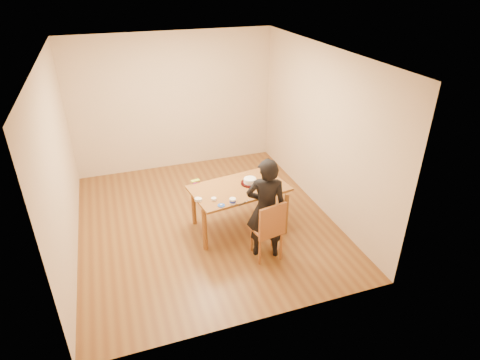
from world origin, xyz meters
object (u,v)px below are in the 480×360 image
object	(u,v)px
dining_table	(239,188)
cake	(250,181)
dining_chair	(267,229)
cake_plate	(250,183)
person	(266,209)

from	to	relation	value
dining_table	cake	xyz separation A→B (m)	(0.20, 0.05, 0.07)
dining_chair	cake_plate	size ratio (longest dim) A/B	1.33
cake	dining_table	bearing A→B (deg)	-166.04
dining_chair	cake_plate	world-z (taller)	cake_plate
dining_chair	cake_plate	distance (m)	0.88
cake	dining_chair	bearing A→B (deg)	-93.35
dining_chair	cake	xyz separation A→B (m)	(0.05, 0.82, 0.35)
dining_table	cake_plate	xyz separation A→B (m)	(0.20, 0.05, 0.03)
dining_chair	cake	bearing A→B (deg)	75.01
dining_table	cake	world-z (taller)	cake
dining_chair	person	xyz separation A→B (m)	(0.00, 0.05, 0.32)
cake_plate	person	world-z (taller)	person
dining_table	cake	bearing A→B (deg)	4.99
cake_plate	person	size ratio (longest dim) A/B	0.19
cake	person	xyz separation A→B (m)	(-0.05, -0.78, -0.03)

